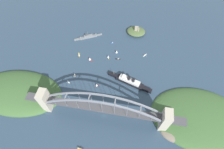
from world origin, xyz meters
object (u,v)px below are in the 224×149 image
small_boat_1 (108,57)px  small_boat_8 (117,52)px  fort_island_mid_harbor (136,31)px  small_boat_6 (112,43)px  small_boat_5 (97,85)px  ocean_liner (130,81)px  small_boat_4 (90,59)px  small_boat_3 (118,59)px  small_boat_2 (145,55)px  small_boat_9 (74,75)px  small_boat_0 (68,81)px  naval_cruiser (88,37)px  harbor_arch_bridge (103,109)px  small_boat_7 (79,55)px

small_boat_1 → small_boat_8: 22.07m
fort_island_mid_harbor → small_boat_6: size_ratio=5.78×
small_boat_5 → small_boat_8: small_boat_8 is taller
ocean_liner → small_boat_4: bearing=154.8°
ocean_liner → small_boat_3: 61.14m
small_boat_6 → small_boat_8: (14.04, -26.89, 3.32)m
small_boat_1 → small_boat_6: bearing=88.6°
small_boat_2 → small_boat_9: bearing=-149.7°
small_boat_0 → small_boat_5: bearing=1.3°
small_boat_5 → small_boat_6: size_ratio=1.16×
naval_cruiser → small_boat_9: naval_cruiser is taller
small_boat_1 → small_boat_3: 21.03m
fort_island_mid_harbor → small_boat_3: bearing=-108.7°
small_boat_2 → harbor_arch_bridge: bearing=-112.0°
small_boat_6 → small_boat_7: small_boat_6 is taller
small_boat_0 → small_boat_9: bearing=64.0°
naval_cruiser → small_boat_5: 131.31m
small_boat_3 → small_boat_6: small_boat_6 is taller
harbor_arch_bridge → small_boat_3: 128.07m
small_boat_8 → harbor_arch_bridge: bearing=-89.6°
small_boat_0 → small_boat_9: 17.90m
small_boat_5 → small_boat_9: small_boat_9 is taller
small_boat_5 → small_boat_9: 49.15m
small_boat_4 → small_boat_8: size_ratio=1.06×
small_boat_5 → ocean_liner: bearing=16.8°
harbor_arch_bridge → small_boat_4: 126.62m
small_boat_6 → small_boat_5: bearing=-94.6°
small_boat_6 → small_boat_9: small_boat_9 is taller
ocean_liner → small_boat_3: (-30.03, 53.08, -4.33)m
small_boat_0 → small_boat_7: 69.20m
fort_island_mid_harbor → small_boat_2: 70.63m
small_boat_4 → ocean_liner: bearing=-25.2°
small_boat_5 → small_boat_6: (9.26, 114.25, -3.19)m
small_boat_5 → small_boat_7: 86.74m
harbor_arch_bridge → fort_island_mid_harbor: 214.75m
ocean_liner → small_boat_8: 78.24m
small_boat_7 → naval_cruiser: bearing=83.9°
small_boat_6 → naval_cruiser: bearing=172.1°
small_boat_3 → small_boat_0: bearing=-139.3°
small_boat_5 → small_boat_0: bearing=-178.7°
small_boat_6 → fort_island_mid_harbor: bearing=41.0°
small_boat_5 → small_boat_8: (23.30, 87.36, 0.13)m
harbor_arch_bridge → naval_cruiser: size_ratio=4.23×
small_boat_6 → small_boat_9: 114.20m
harbor_arch_bridge → naval_cruiser: bearing=112.3°
small_boat_3 → small_boat_6: size_ratio=1.49×
small_boat_4 → small_boat_6: small_boat_4 is taller
fort_island_mid_harbor → small_boat_3: fort_island_mid_harbor is taller
harbor_arch_bridge → small_boat_9: 101.98m
small_boat_3 → small_boat_7: bearing=-178.0°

